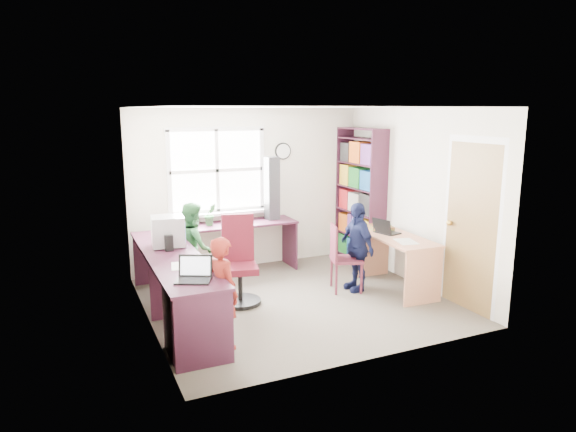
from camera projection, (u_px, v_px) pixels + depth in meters
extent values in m
cube|color=#4C453C|center=(296.00, 301.00, 6.49)|extent=(3.60, 3.40, 0.02)
cube|color=white|center=(297.00, 106.00, 6.00)|extent=(3.60, 3.40, 0.02)
cube|color=silver|center=(249.00, 189.00, 7.78)|extent=(3.60, 0.02, 2.40)
cube|color=silver|center=(374.00, 239.00, 4.72)|extent=(3.60, 0.02, 2.40)
cube|color=silver|center=(144.00, 221.00, 5.53)|extent=(0.02, 3.40, 2.40)
cube|color=silver|center=(417.00, 198.00, 6.97)|extent=(0.02, 3.40, 2.40)
cube|color=white|center=(217.00, 171.00, 7.50)|extent=(1.40, 0.01, 1.20)
cube|color=white|center=(217.00, 171.00, 7.49)|extent=(1.48, 0.04, 1.28)
cube|color=olive|center=(471.00, 228.00, 6.06)|extent=(0.02, 0.82, 2.00)
sphere|color=gold|center=(449.00, 223.00, 6.34)|extent=(0.07, 0.07, 0.07)
cylinder|color=black|center=(283.00, 151.00, 7.86)|extent=(0.26, 0.03, 0.26)
cylinder|color=white|center=(283.00, 151.00, 7.84)|extent=(0.22, 0.01, 0.22)
cube|color=#3E182A|center=(173.00, 256.00, 5.83)|extent=(0.60, 2.70, 0.03)
cube|color=#3E182A|center=(240.00, 224.00, 7.51)|extent=(1.65, 0.56, 0.03)
cube|color=#3E182A|center=(175.00, 288.00, 5.91)|extent=(0.56, 0.03, 0.72)
cube|color=#3E182A|center=(204.00, 332.00, 4.73)|extent=(0.56, 0.03, 0.72)
cube|color=#3E182A|center=(155.00, 258.00, 7.09)|extent=(0.56, 0.03, 0.72)
cube|color=#3E182A|center=(290.00, 243.00, 7.91)|extent=(0.03, 0.52, 0.72)
cube|color=#3E182A|center=(195.00, 318.00, 5.06)|extent=(0.54, 0.45, 0.72)
cube|color=tan|center=(397.00, 238.00, 6.79)|extent=(0.63, 1.28, 0.03)
cube|color=tan|center=(423.00, 278.00, 6.31)|extent=(0.54, 0.05, 0.70)
cube|color=tan|center=(372.00, 252.00, 7.41)|extent=(0.54, 0.05, 0.70)
cube|color=#3E182A|center=(378.00, 201.00, 7.54)|extent=(0.30, 0.02, 2.10)
cube|color=#3E182A|center=(344.00, 192.00, 8.44)|extent=(0.30, 0.02, 2.10)
cube|color=#3E182A|center=(362.00, 129.00, 7.78)|extent=(0.30, 1.00, 0.02)
cube|color=#3E182A|center=(359.00, 257.00, 8.19)|extent=(0.30, 1.00, 0.02)
cube|color=#3E182A|center=(359.00, 235.00, 8.12)|extent=(0.30, 1.00, 0.02)
cube|color=#3E182A|center=(360.00, 212.00, 8.04)|extent=(0.30, 1.00, 0.02)
cube|color=#3E182A|center=(361.00, 188.00, 7.96)|extent=(0.30, 1.00, 0.02)
cube|color=#3E182A|center=(361.00, 164.00, 7.89)|extent=(0.30, 1.00, 0.02)
cube|color=#3E182A|center=(362.00, 139.00, 7.81)|extent=(0.30, 1.00, 0.02)
cube|color=#AD1820|center=(369.00, 253.00, 7.89)|extent=(0.25, 0.28, 0.27)
cube|color=#185495|center=(358.00, 248.00, 8.18)|extent=(0.25, 0.30, 0.29)
cube|color=#1D7C29|center=(349.00, 243.00, 8.44)|extent=(0.25, 0.26, 0.30)
cube|color=gold|center=(370.00, 229.00, 7.82)|extent=(0.25, 0.28, 0.30)
cube|color=#69317C|center=(359.00, 225.00, 8.10)|extent=(0.25, 0.30, 0.32)
cube|color=orange|center=(349.00, 222.00, 8.37)|extent=(0.25, 0.26, 0.29)
cube|color=#252525|center=(371.00, 204.00, 7.74)|extent=(0.25, 0.28, 0.32)
cube|color=beige|center=(360.00, 202.00, 8.03)|extent=(0.25, 0.30, 0.29)
cube|color=#AD1820|center=(350.00, 199.00, 8.29)|extent=(0.25, 0.26, 0.30)
cube|color=#185495|center=(372.00, 180.00, 7.66)|extent=(0.25, 0.28, 0.29)
cube|color=#1D7C29|center=(360.00, 177.00, 7.95)|extent=(0.25, 0.30, 0.30)
cube|color=gold|center=(350.00, 175.00, 8.22)|extent=(0.25, 0.26, 0.32)
cube|color=#69317C|center=(372.00, 154.00, 7.59)|extent=(0.25, 0.28, 0.30)
cube|color=orange|center=(361.00, 152.00, 7.87)|extent=(0.25, 0.30, 0.32)
cube|color=#252525|center=(351.00, 152.00, 8.14)|extent=(0.25, 0.26, 0.29)
cylinder|color=black|center=(241.00, 301.00, 6.40)|extent=(0.61, 0.61, 0.05)
cylinder|color=black|center=(240.00, 285.00, 6.35)|extent=(0.07, 0.07, 0.38)
cube|color=#500F1A|center=(240.00, 269.00, 6.31)|extent=(0.50, 0.50, 0.08)
cube|color=#500F1A|center=(238.00, 237.00, 6.43)|extent=(0.41, 0.16, 0.60)
cylinder|color=maroon|center=(336.00, 280.00, 6.66)|extent=(0.04, 0.04, 0.42)
cylinder|color=maroon|center=(361.00, 279.00, 6.70)|extent=(0.04, 0.04, 0.42)
cylinder|color=maroon|center=(331.00, 272.00, 6.98)|extent=(0.04, 0.04, 0.42)
cylinder|color=maroon|center=(355.00, 271.00, 7.02)|extent=(0.04, 0.04, 0.42)
cube|color=maroon|center=(346.00, 259.00, 6.80)|extent=(0.49, 0.49, 0.04)
cube|color=maroon|center=(334.00, 242.00, 6.73)|extent=(0.14, 0.36, 0.46)
cube|color=#97969B|center=(169.00, 246.00, 6.19)|extent=(0.30, 0.25, 0.02)
cube|color=#97969B|center=(168.00, 231.00, 6.16)|extent=(0.41, 0.38, 0.36)
cube|color=#3F72F2|center=(184.00, 230.00, 6.21)|extent=(0.04, 0.30, 0.26)
cube|color=black|center=(193.00, 280.00, 4.94)|extent=(0.40, 0.36, 0.02)
cube|color=black|center=(195.00, 266.00, 5.04)|extent=(0.32, 0.19, 0.22)
cube|color=white|center=(195.00, 266.00, 5.03)|extent=(0.28, 0.16, 0.18)
cube|color=black|center=(387.00, 232.00, 6.98)|extent=(0.30, 0.36, 0.02)
cube|color=black|center=(382.00, 226.00, 6.89)|extent=(0.13, 0.32, 0.21)
cube|color=#3F72F2|center=(382.00, 226.00, 6.89)|extent=(0.10, 0.28, 0.17)
cube|color=black|center=(169.00, 243.00, 6.00)|extent=(0.10, 0.10, 0.19)
cube|color=black|center=(164.00, 234.00, 6.44)|extent=(0.09, 0.09, 0.18)
cube|color=black|center=(272.00, 188.00, 7.65)|extent=(0.21, 0.19, 0.94)
cube|color=red|center=(381.00, 228.00, 7.18)|extent=(0.36, 0.36, 0.06)
cube|color=silver|center=(182.00, 266.00, 5.42)|extent=(0.27, 0.34, 0.00)
cube|color=silver|center=(406.00, 241.00, 6.53)|extent=(0.30, 0.37, 0.00)
imported|color=#29672D|center=(210.00, 215.00, 7.30)|extent=(0.19, 0.16, 0.31)
imported|color=maroon|center=(223.00, 292.00, 5.14)|extent=(0.38, 0.48, 1.15)
imported|color=#296730|center=(193.00, 247.00, 6.77)|extent=(0.49, 0.61, 1.19)
imported|color=#13193E|center=(357.00, 247.00, 6.79)|extent=(0.31, 0.70, 1.19)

